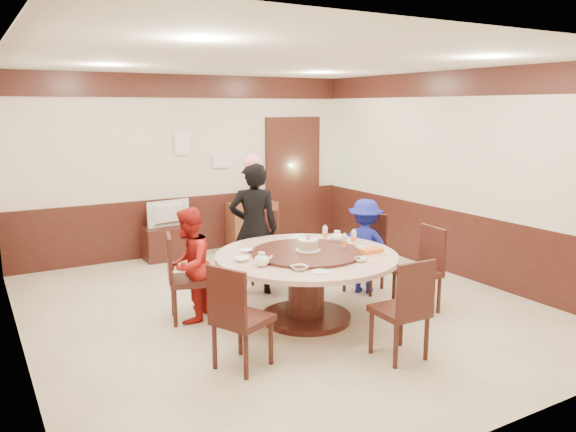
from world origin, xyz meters
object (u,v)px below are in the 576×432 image
thermos (255,191)px  person_standing (254,229)px  person_red (189,265)px  tv_stand (172,242)px  side_cabinet (252,225)px  television (171,214)px  banquet_table (306,273)px  birthday_cake (308,245)px  shrimp_platter (371,252)px  person_blue (365,246)px

thermos → person_standing: bearing=-117.3°
person_red → tv_stand: bearing=-156.2°
side_cabinet → television: bearing=-178.8°
banquet_table → thermos: bearing=72.4°
person_standing → person_red: 1.15m
person_red → side_cabinet: person_red is taller
birthday_cake → shrimp_platter: bearing=-34.4°
shrimp_platter → tv_stand: bearing=105.9°
thermos → banquet_table: bearing=-107.6°
banquet_table → tv_stand: (-0.44, 3.23, -0.28)m
person_red → thermos: 3.40m
shrimp_platter → side_cabinet: bearing=84.0°
person_standing → television: 2.15m
person_standing → birthday_cake: (0.10, -1.10, 0.02)m
television → thermos: 1.49m
person_blue → thermos: size_ratio=3.13×
person_standing → side_cabinet: 2.43m
tv_stand → banquet_table: bearing=-82.2°
person_red → shrimp_platter: 1.97m
shrimp_platter → side_cabinet: shrimp_platter is taller
thermos → tv_stand: bearing=-178.8°
person_standing → shrimp_platter: person_standing is taller
television → side_cabinet: television is taller
person_standing → thermos: person_standing is taller
person_blue → side_cabinet: size_ratio=1.49×
banquet_table → thermos: size_ratio=5.19×
person_blue → television: 3.21m
person_standing → side_cabinet: person_standing is taller
person_blue → thermos: (-0.11, 2.82, 0.34)m
shrimp_platter → tv_stand: size_ratio=0.35×
shrimp_platter → television: size_ratio=0.43×
television → person_blue: bearing=111.6°
person_standing → thermos: (1.11, 2.15, 0.11)m
shrimp_platter → television: bearing=105.9°
person_red → thermos: (2.14, 2.62, 0.31)m
person_standing → person_blue: bearing=174.5°
person_standing → person_red: (-1.03, -0.48, -0.20)m
banquet_table → television: 3.27m
person_red → shrimp_platter: (1.69, -1.00, 0.15)m
person_blue → side_cabinet: 2.83m
tv_stand → person_blue: bearing=-60.3°
tv_stand → side_cabinet: (1.41, 0.03, 0.12)m
person_standing → side_cabinet: size_ratio=2.07×
tv_stand → person_red: bearing=-104.4°
shrimp_platter → tv_stand: shrimp_platter is taller
tv_stand → thermos: (1.47, 0.03, 0.69)m
side_cabinet → shrimp_platter: bearing=-96.0°
side_cabinet → thermos: size_ratio=2.11×
person_red → thermos: person_red is taller
person_red → thermos: size_ratio=3.30×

